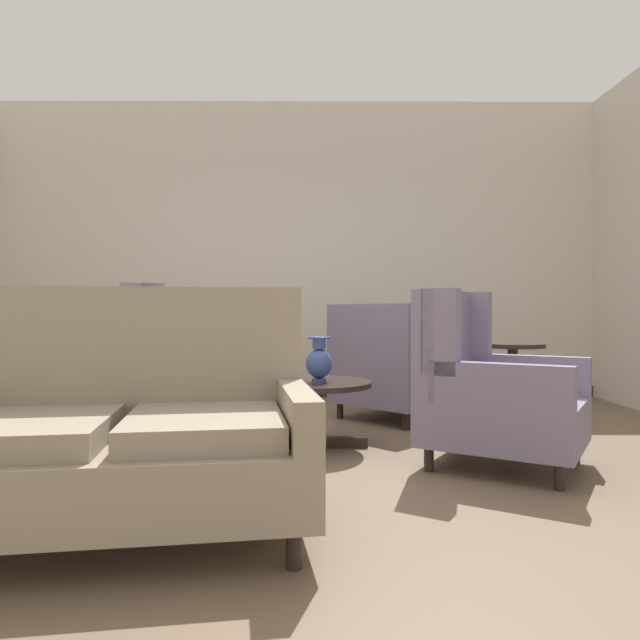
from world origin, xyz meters
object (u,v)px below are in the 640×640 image
Objects in this scene: armchair_beside_settee at (391,371)px; side_table at (513,382)px; armchair_far_left at (488,392)px; armchair_near_window at (199,365)px; coffee_table at (314,395)px; armchair_near_sideboard at (110,383)px; porcelain_vase at (319,361)px; settee at (123,435)px.

side_table is (0.77, -0.78, -0.00)m from armchair_beside_settee.
armchair_near_window is (-2.04, 1.57, 0.01)m from armchair_far_left.
armchair_near_window reaches higher than armchair_beside_settee.
armchair_beside_settee is at bearing 127.53° from armchair_near_window.
armchair_far_left reaches higher than coffee_table.
armchair_near_window is 1.25m from armchair_near_sideboard.
armchair_near_sideboard reaches higher than porcelain_vase.
armchair_near_window reaches higher than side_table.
armchair_near_sideboard is (-0.34, -1.21, -0.01)m from armchair_near_window.
settee is (-0.80, -1.46, -0.18)m from porcelain_vase.
armchair_far_left is 0.93× the size of armchair_beside_settee.
armchair_near_sideboard is (-1.99, -1.09, 0.03)m from armchair_beside_settee.
side_table is at bearing 30.31° from settee.
coffee_table is 1.51m from armchair_near_window.
armchair_near_sideboard reaches higher than side_table.
armchair_near_sideboard is at bearing 73.89° from armchair_beside_settee.
porcelain_vase is 0.27× the size of armchair_near_window.
armchair_far_left is (1.01, -0.39, -0.15)m from porcelain_vase.
settee is at bearing 151.86° from armchair_far_left.
porcelain_vase is at bearing -168.23° from side_table.
side_table is at bearing 111.24° from armchair_near_window.
armchair_near_window is 2.58m from side_table.
settee reaches higher than armchair_beside_settee.
settee is 2.66m from armchair_near_window.
coffee_table is at bearing 77.66° from armchair_near_sideboard.
side_table is at bearing 11.77° from porcelain_vase.
settee reaches higher than side_table.
armchair_near_sideboard is at bearing -178.97° from porcelain_vase.
armchair_beside_settee is at bearing 134.53° from side_table.
armchair_far_left is 1.51m from armchair_beside_settee.
coffee_table is 1.20m from armchair_beside_settee.
armchair_near_window is at bearing 41.15° from armchair_beside_settee.
coffee_table is 1.35m from armchair_near_sideboard.
coffee_table is 0.64× the size of armchair_beside_settee.
armchair_far_left is at bearing -23.33° from coffee_table.
armchair_far_left is at bearing 22.28° from settee.
side_table is (1.42, 0.23, 0.06)m from coffee_table.
armchair_near_window is (-0.23, 2.65, 0.04)m from settee.
settee reaches higher than porcelain_vase.
armchair_near_window is (-1.01, 1.13, 0.10)m from coffee_table.
armchair_near_sideboard is at bearing -173.53° from side_table.
armchair_near_window reaches higher than armchair_far_left.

